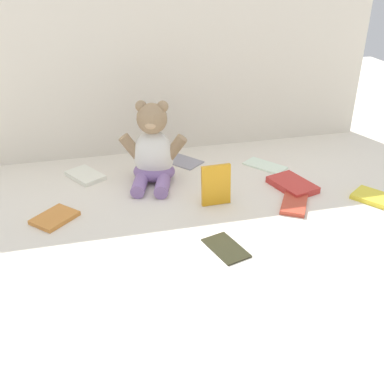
% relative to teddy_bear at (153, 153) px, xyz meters
% --- Properties ---
extents(ground_plane, '(3.20, 3.20, 0.00)m').
position_rel_teddy_bear_xyz_m(ground_plane, '(0.07, -0.18, -0.09)').
color(ground_plane, silver).
extents(backdrop_drape, '(1.47, 0.03, 0.61)m').
position_rel_teddy_bear_xyz_m(backdrop_drape, '(0.07, 0.24, 0.21)').
color(backdrop_drape, silver).
rests_on(backdrop_drape, ground_plane).
extents(teddy_bear, '(0.20, 0.20, 0.25)m').
position_rel_teddy_bear_xyz_m(teddy_bear, '(0.00, 0.00, 0.00)').
color(teddy_bear, white).
rests_on(teddy_bear, ground_plane).
extents(book_case_0, '(0.13, 0.15, 0.01)m').
position_rel_teddy_bear_xyz_m(book_case_0, '(0.37, 0.01, -0.09)').
color(book_case_0, white).
rests_on(book_case_0, ground_plane).
extents(book_case_1, '(0.14, 0.15, 0.01)m').
position_rel_teddy_bear_xyz_m(book_case_1, '(0.11, 0.11, -0.09)').
color(book_case_1, gray).
rests_on(book_case_1, ground_plane).
extents(book_case_2, '(0.12, 0.13, 0.01)m').
position_rel_teddy_bear_xyz_m(book_case_2, '(0.58, -0.27, -0.08)').
color(book_case_2, yellow).
rests_on(book_case_2, ground_plane).
extents(book_case_3, '(0.10, 0.13, 0.01)m').
position_rel_teddy_bear_xyz_m(book_case_3, '(0.10, -0.40, -0.09)').
color(book_case_3, '#292817').
rests_on(book_case_3, ground_plane).
extents(book_case_4, '(0.13, 0.14, 0.01)m').
position_rel_teddy_bear_xyz_m(book_case_4, '(-0.20, 0.07, -0.09)').
color(book_case_4, white).
rests_on(book_case_4, ground_plane).
extents(book_case_5, '(0.13, 0.15, 0.01)m').
position_rel_teddy_bear_xyz_m(book_case_5, '(0.35, -0.24, -0.09)').
color(book_case_5, '#BC3F2B').
rests_on(book_case_5, ground_plane).
extents(book_case_6, '(0.08, 0.02, 0.12)m').
position_rel_teddy_bear_xyz_m(book_case_6, '(0.14, -0.18, -0.03)').
color(book_case_6, orange).
rests_on(book_case_6, ground_plane).
extents(book_case_7, '(0.13, 0.13, 0.01)m').
position_rel_teddy_bear_xyz_m(book_case_7, '(-0.29, -0.16, -0.09)').
color(book_case_7, orange).
rests_on(book_case_7, ground_plane).
extents(book_case_8, '(0.13, 0.16, 0.02)m').
position_rel_teddy_bear_xyz_m(book_case_8, '(0.39, -0.15, -0.08)').
color(book_case_8, red).
rests_on(book_case_8, ground_plane).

